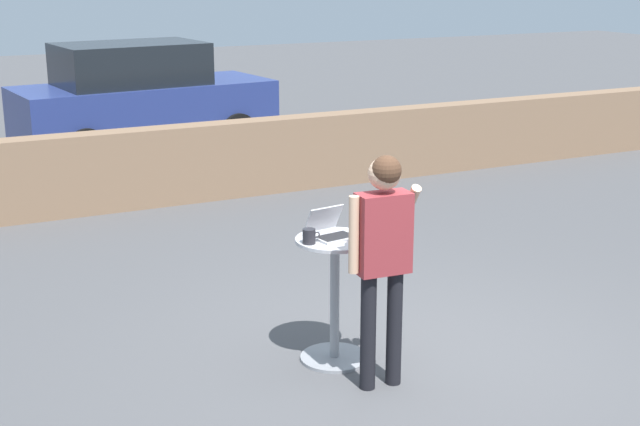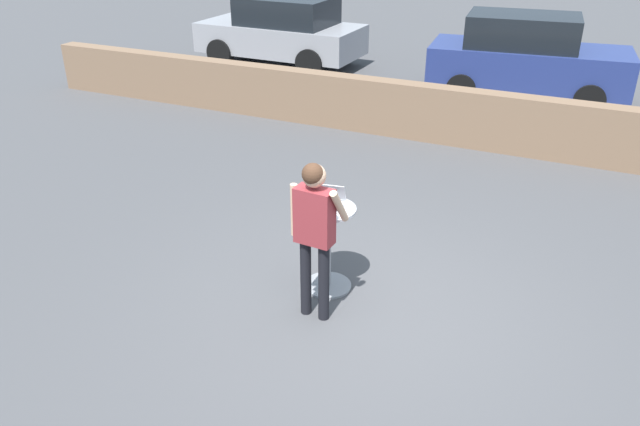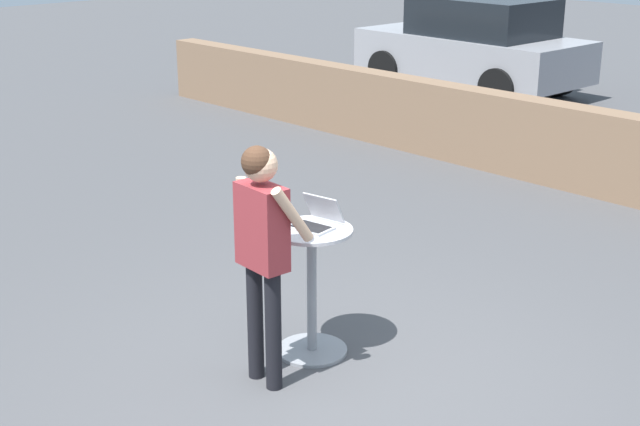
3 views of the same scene
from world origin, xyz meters
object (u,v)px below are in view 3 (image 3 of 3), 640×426
(laptop, at_px, (316,220))
(coffee_mug, at_px, (287,215))
(standing_person, at_px, (262,237))
(parked_car_further_down, at_px, (474,45))
(cafe_table, at_px, (312,286))

(laptop, xyz_separation_m, coffee_mug, (-0.21, -0.08, 0.00))
(standing_person, distance_m, parked_car_further_down, 10.57)
(cafe_table, bearing_deg, parked_car_further_down, 120.47)
(laptop, height_order, coffee_mug, laptop)
(coffee_mug, bearing_deg, cafe_table, 7.29)
(coffee_mug, height_order, standing_person, standing_person)
(laptop, bearing_deg, parked_car_further_down, 120.57)
(laptop, xyz_separation_m, parked_car_further_down, (-5.10, 8.63, -0.18))
(standing_person, bearing_deg, coffee_mug, 122.16)
(laptop, bearing_deg, cafe_table, -79.40)
(cafe_table, relative_size, parked_car_further_down, 0.24)
(laptop, height_order, standing_person, standing_person)
(laptop, bearing_deg, coffee_mug, -159.67)
(standing_person, relative_size, parked_car_further_down, 0.41)
(coffee_mug, relative_size, standing_person, 0.08)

